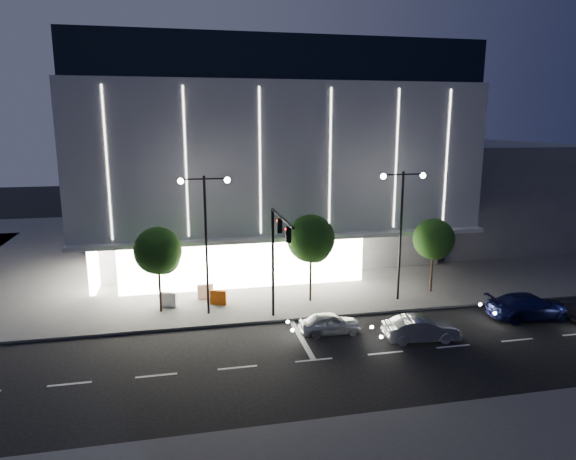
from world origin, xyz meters
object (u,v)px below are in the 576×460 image
at_px(car_third, 530,306).
at_px(tree_mid, 311,241).
at_px(tree_right, 434,241).
at_px(barrier_b, 168,300).
at_px(tree_left, 158,253).
at_px(traffic_mast, 277,246).
at_px(street_lamp_east, 401,217).
at_px(street_lamp_west, 206,225).
at_px(car_lead, 330,323).
at_px(barrier_d, 205,291).
at_px(barrier_a, 218,297).
at_px(car_second, 421,329).

bearing_deg(car_third, tree_mid, 69.76).
relative_size(tree_right, barrier_b, 5.01).
relative_size(tree_left, barrier_b, 5.20).
relative_size(traffic_mast, tree_left, 1.24).
distance_m(street_lamp_east, tree_mid, 6.27).
bearing_deg(tree_left, barrier_b, 58.68).
relative_size(traffic_mast, street_lamp_west, 0.79).
xyz_separation_m(tree_left, tree_mid, (10.00, 0.00, 0.30)).
relative_size(street_lamp_west, tree_right, 1.63).
bearing_deg(street_lamp_east, traffic_mast, -163.52).
bearing_deg(car_lead, tree_right, -58.89).
height_order(street_lamp_west, barrier_d, street_lamp_west).
bearing_deg(tree_left, car_lead, -28.75).
height_order(tree_right, barrier_d, tree_right).
xyz_separation_m(traffic_mast, tree_left, (-6.97, 3.68, -0.99)).
height_order(tree_mid, barrier_d, tree_mid).
bearing_deg(car_lead, barrier_a, 46.91).
bearing_deg(tree_mid, car_lead, -92.22).
bearing_deg(traffic_mast, barrier_a, 128.04).
xyz_separation_m(street_lamp_west, barrier_a, (0.74, 1.50, -5.31)).
relative_size(tree_right, car_lead, 1.50).
relative_size(tree_left, car_lead, 1.55).
xyz_separation_m(tree_mid, car_third, (12.83, -5.68, -3.55)).
xyz_separation_m(tree_mid, barrier_a, (-6.28, 0.48, -3.68)).
bearing_deg(car_lead, street_lamp_west, 58.29).
distance_m(traffic_mast, barrier_b, 9.01).
distance_m(car_lead, barrier_b, 11.16).
height_order(barrier_b, barrier_d, same).
height_order(street_lamp_east, car_lead, street_lamp_east).
relative_size(car_second, barrier_d, 3.86).
relative_size(car_second, car_third, 0.79).
xyz_separation_m(tree_right, barrier_a, (-15.28, 0.48, -3.23)).
bearing_deg(tree_mid, car_third, -23.88).
bearing_deg(tree_mid, street_lamp_west, -171.74).
relative_size(street_lamp_east, barrier_d, 8.18).
xyz_separation_m(traffic_mast, car_third, (15.86, -2.00, -4.25)).
distance_m(street_lamp_west, car_second, 14.21).
bearing_deg(street_lamp_east, street_lamp_west, 180.00).
xyz_separation_m(traffic_mast, tree_mid, (3.03, 3.68, -0.69)).
bearing_deg(tree_right, barrier_b, 177.82).
relative_size(traffic_mast, car_third, 1.31).
distance_m(street_lamp_west, car_lead, 9.69).
relative_size(traffic_mast, barrier_d, 6.43).
bearing_deg(barrier_d, street_lamp_east, -18.08).
relative_size(tree_mid, car_lead, 1.67).
bearing_deg(street_lamp_east, tree_left, 176.35).
bearing_deg(car_third, traffic_mast, 86.46).
distance_m(tree_right, car_third, 7.52).
xyz_separation_m(car_second, barrier_d, (-11.61, 9.36, -0.05)).
height_order(traffic_mast, barrier_b, traffic_mast).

